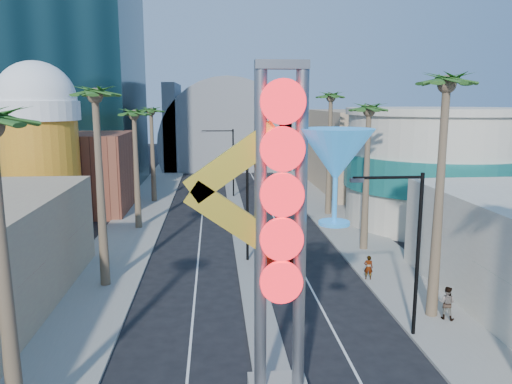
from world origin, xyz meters
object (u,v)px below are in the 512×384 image
(red_pickup, at_px, (278,253))
(neon_sign, at_px, (304,215))
(pedestrian_a, at_px, (368,267))
(pedestrian_b, at_px, (447,303))

(red_pickup, bearing_deg, neon_sign, -90.46)
(neon_sign, bearing_deg, pedestrian_a, 62.60)
(neon_sign, distance_m, pedestrian_b, 12.56)
(neon_sign, height_order, pedestrian_b, neon_sign)
(neon_sign, relative_size, pedestrian_a, 8.13)
(red_pickup, xyz_separation_m, pedestrian_a, (5.19, -4.36, 0.25))
(neon_sign, xyz_separation_m, pedestrian_a, (6.48, 12.51, -6.39))
(neon_sign, xyz_separation_m, pedestrian_b, (8.71, 6.50, -6.29))
(neon_sign, distance_m, pedestrian_a, 15.47)
(pedestrian_a, bearing_deg, neon_sign, 76.23)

